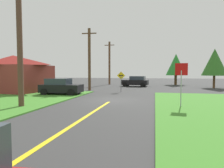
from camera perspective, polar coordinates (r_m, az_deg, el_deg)
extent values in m
plane|color=#373737|center=(15.92, -0.08, -4.65)|extent=(120.00, 120.00, 0.00)
cube|color=yellow|center=(8.42, -12.00, -11.96)|extent=(0.20, 14.00, 0.01)
cylinder|color=#9EA0A8|center=(13.22, 19.18, -1.38)|extent=(0.07, 0.07, 2.34)
cube|color=red|center=(13.18, 19.28, 4.02)|extent=(0.76, 0.12, 0.76)
cube|color=black|center=(31.51, 6.57, 0.48)|extent=(4.27, 2.43, 0.76)
cube|color=#2D3842|center=(31.39, 7.35, 1.71)|extent=(2.42, 1.98, 0.60)
cylinder|color=black|center=(30.91, 3.68, -0.12)|extent=(0.70, 0.30, 0.68)
cylinder|color=black|center=(32.78, 4.56, 0.08)|extent=(0.70, 0.30, 0.68)
cylinder|color=black|center=(30.31, 8.74, -0.22)|extent=(0.70, 0.30, 0.68)
cylinder|color=black|center=(32.22, 9.33, -0.01)|extent=(0.70, 0.30, 0.68)
cube|color=black|center=(20.18, -14.28, -1.22)|extent=(4.05, 2.10, 0.76)
cube|color=#2D3842|center=(20.26, -15.08, 0.71)|extent=(2.25, 1.79, 0.60)
cylinder|color=black|center=(20.58, -9.76, -1.92)|extent=(0.69, 0.25, 0.68)
cylinder|color=black|center=(18.81, -11.69, -2.43)|extent=(0.69, 0.25, 0.68)
cylinder|color=black|center=(21.63, -16.51, -1.75)|extent=(0.69, 0.25, 0.68)
cylinder|color=black|center=(19.96, -18.92, -2.22)|extent=(0.69, 0.25, 0.68)
cylinder|color=brown|center=(13.99, -25.00, 12.73)|extent=(0.34, 0.34, 9.14)
cylinder|color=brown|center=(24.49, -6.51, 6.96)|extent=(0.33, 0.33, 7.52)
cube|color=brown|center=(24.89, -6.56, 14.23)|extent=(1.80, 0.21, 0.12)
cylinder|color=brown|center=(36.25, -0.74, 5.99)|extent=(0.35, 0.35, 7.74)
cube|color=brown|center=(36.54, -0.74, 11.09)|extent=(1.80, 0.21, 0.12)
cylinder|color=slate|center=(22.32, 2.61, 0.05)|extent=(0.08, 0.08, 1.86)
cube|color=yellow|center=(22.28, 2.61, 2.44)|extent=(0.90, 0.19, 0.91)
cube|color=black|center=(22.28, 2.61, 2.44)|extent=(0.45, 0.12, 0.10)
cylinder|color=brown|center=(36.69, 17.78, 1.08)|extent=(0.45, 0.45, 1.70)
cone|color=#2B862E|center=(36.69, 17.86, 5.33)|extent=(3.40, 3.40, 3.74)
cylinder|color=brown|center=(31.45, 27.21, 0.57)|extent=(0.32, 0.32, 1.77)
cone|color=#2F6B24|center=(31.45, 27.34, 5.60)|extent=(3.42, 3.42, 3.77)
cube|color=maroon|center=(25.11, -26.37, 1.38)|extent=(7.88, 6.28, 3.00)
pyramid|color=maroon|center=(25.14, -26.49, 6.08)|extent=(7.88, 6.28, 1.13)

